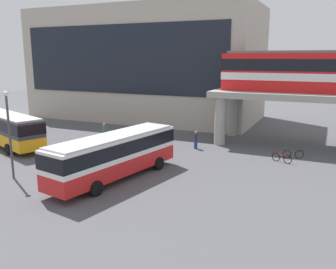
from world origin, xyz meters
TOP-DOWN VIEW (x-y plane):
  - ground_plane at (0.00, 10.00)m, footprint 120.00×120.00m
  - station_building at (-9.65, 25.78)m, footprint 31.34×14.48m
  - bus_main at (1.23, 0.49)m, footprint 4.51×11.32m
  - bus_secondary at (-13.46, 4.25)m, footprint 11.24×6.19m
  - bicycle_red at (11.48, 9.78)m, footprint 1.69×0.70m
  - bicycle_green at (12.21, 11.43)m, footprint 1.68×0.74m
  - pedestrian_by_bike_rack at (3.42, 11.06)m, footprint 0.41×0.47m
  - pedestrian_waiting_near_stop at (-7.22, 11.47)m, footprint 0.48×0.45m
  - lamp_post at (-5.52, -2.46)m, footprint 0.36×0.36m

SIDE VIEW (x-z plane):
  - ground_plane at x=0.00m, z-range 0.00..0.00m
  - bicycle_red at x=11.48m, z-range -0.16..0.88m
  - bicycle_green at x=12.21m, z-range -0.16..0.88m
  - pedestrian_waiting_near_stop at x=-7.22m, z-range -0.05..1.53m
  - pedestrian_by_bike_rack at x=3.42m, z-range -0.05..1.64m
  - bus_main at x=1.23m, z-range 0.38..3.60m
  - bus_secondary at x=-13.46m, z-range 0.38..3.60m
  - lamp_post at x=-5.52m, z-range 0.57..6.83m
  - station_building at x=-9.65m, z-range 0.00..15.01m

